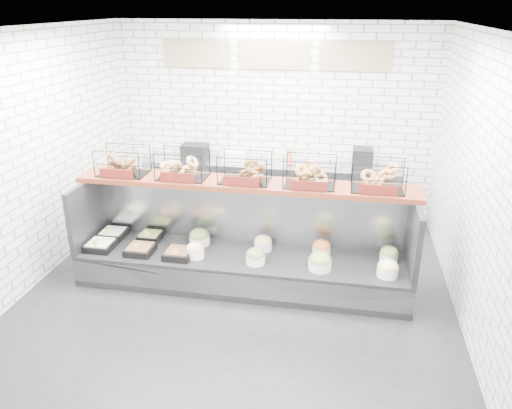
# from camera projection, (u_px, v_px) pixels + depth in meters

# --- Properties ---
(ground) EXTENTS (5.50, 5.50, 0.00)m
(ground) POSITION_uv_depth(u_px,v_px,m) (237.00, 296.00, 5.93)
(ground) COLOR black
(ground) RESTS_ON ground
(room_shell) EXTENTS (5.02, 5.51, 3.01)m
(room_shell) POSITION_uv_depth(u_px,v_px,m) (246.00, 113.00, 5.70)
(room_shell) COLOR white
(room_shell) RESTS_ON ground
(display_case) EXTENTS (4.00, 0.90, 1.20)m
(display_case) POSITION_uv_depth(u_px,v_px,m) (242.00, 258.00, 6.12)
(display_case) COLOR black
(display_case) RESTS_ON ground
(bagel_shelf) EXTENTS (4.10, 0.50, 0.40)m
(bagel_shelf) POSITION_uv_depth(u_px,v_px,m) (245.00, 172.00, 5.88)
(bagel_shelf) COLOR #501E11
(bagel_shelf) RESTS_ON display_case
(prep_counter) EXTENTS (4.00, 0.60, 1.20)m
(prep_counter) POSITION_uv_depth(u_px,v_px,m) (269.00, 189.00, 7.96)
(prep_counter) COLOR #93969B
(prep_counter) RESTS_ON ground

